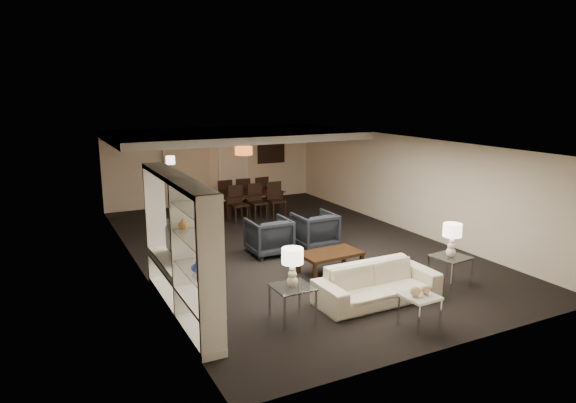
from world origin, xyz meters
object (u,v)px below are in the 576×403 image
at_px(pendant_light, 244,151).
at_px(table_lamp_right, 452,240).
at_px(armchair_left, 269,236).
at_px(armchair_right, 315,230).
at_px(floor_speaker, 190,240).
at_px(chair_fr, 259,192).
at_px(side_table_left, 292,303).
at_px(table_lamp_left, 292,268).
at_px(vase_blue, 197,266).
at_px(television, 170,242).
at_px(chair_nl, 239,204).
at_px(coffee_table, 330,263).
at_px(chair_fl, 223,196).
at_px(marble_table, 419,310).
at_px(floor_lamp, 172,187).
at_px(sofa, 377,283).
at_px(side_table_right, 450,271).
at_px(vase_amber, 183,224).
at_px(chair_nm, 258,202).
at_px(chair_fm, 241,194).
at_px(dining_table, 249,203).

relative_size(pendant_light, table_lamp_right, 0.81).
bearing_deg(armchair_left, armchair_right, -179.18).
bearing_deg(pendant_light, table_lamp_right, -79.36).
distance_m(floor_speaker, chair_fr, 5.65).
height_order(side_table_left, table_lamp_left, table_lamp_left).
xyz_separation_m(side_table_left, vase_blue, (-1.55, 0.07, 0.86)).
height_order(television, chair_nl, television).
bearing_deg(coffee_table, table_lamp_left, -136.74).
distance_m(armchair_right, chair_fl, 4.43).
bearing_deg(marble_table, chair_fl, 90.88).
height_order(side_table_left, floor_lamp, floor_lamp).
distance_m(sofa, vase_blue, 3.35).
relative_size(pendant_light, armchair_left, 0.56).
bearing_deg(armchair_right, chair_nl, -76.73).
xyz_separation_m(sofa, side_table_right, (1.70, 0.00, -0.04)).
bearing_deg(vase_blue, vase_amber, 90.00).
bearing_deg(table_lamp_left, pendant_light, 73.91).
relative_size(television, chair_nm, 1.02).
distance_m(side_table_right, chair_nl, 6.63).
height_order(vase_blue, chair_fl, vase_blue).
bearing_deg(chair_fm, side_table_left, 78.32).
height_order(armchair_right, table_lamp_left, table_lamp_left).
bearing_deg(dining_table, table_lamp_right, -83.50).
xyz_separation_m(dining_table, chair_fm, (-0.00, 0.65, 0.17)).
bearing_deg(armchair_right, chair_fl, -80.64).
bearing_deg(vase_blue, armchair_left, 50.59).
xyz_separation_m(side_table_right, floor_speaker, (-4.15, 3.24, 0.30)).
distance_m(chair_nl, chair_nm, 0.60).
relative_size(side_table_left, chair_fr, 0.61).
relative_size(side_table_right, chair_fl, 0.61).
bearing_deg(sofa, armchair_right, 79.34).
distance_m(side_table_right, television, 5.29).
height_order(marble_table, chair_fr, chair_fr).
height_order(armchair_right, chair_nl, chair_nl).
relative_size(pendant_light, side_table_right, 0.84).
xyz_separation_m(chair_nm, chair_fr, (0.60, 1.30, 0.00)).
xyz_separation_m(sofa, chair_nl, (-0.14, 6.37, 0.18)).
relative_size(vase_amber, chair_nm, 0.16).
xyz_separation_m(chair_fl, chair_fm, (0.60, 0.00, 0.00)).
xyz_separation_m(television, chair_fl, (3.09, 5.88, -0.54)).
height_order(dining_table, chair_fl, chair_fl).
relative_size(armchair_right, chair_nm, 0.90).
relative_size(armchair_right, television, 0.88).
bearing_deg(chair_nl, floor_lamp, 132.21).
distance_m(armchair_left, television, 3.09).
bearing_deg(vase_blue, dining_table, 61.86).
distance_m(coffee_table, vase_blue, 3.71).
height_order(chair_nl, chair_fr, same).
bearing_deg(armchair_left, vase_amber, 44.93).
height_order(marble_table, chair_fm, chair_fm).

